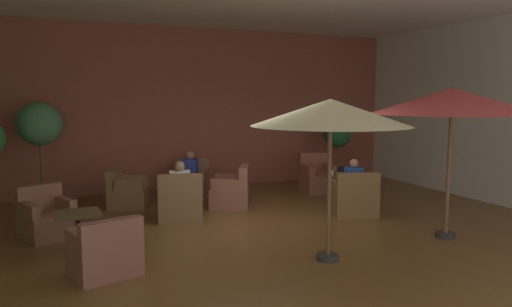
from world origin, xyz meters
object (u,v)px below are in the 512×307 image
at_px(patron_blue_shirt, 180,182).
at_px(patron_by_window, 354,178).
at_px(armchair_mid_center_north, 191,183).
at_px(cafe_table_front_right, 78,222).
at_px(cafe_table_mid_center, 180,185).
at_px(armchair_front_left_east, 317,178).
at_px(armchair_front_right_east, 105,253).
at_px(armchair_front_right_north, 46,219).
at_px(patio_umbrella_center_beige, 452,101).
at_px(patron_with_friend, 190,167).
at_px(armchair_front_left_north, 354,199).
at_px(potted_tree_mid_right, 337,142).
at_px(cafe_table_front_left, 338,182).
at_px(armchair_mid_center_south, 180,203).
at_px(potted_tree_mid_left, 40,131).
at_px(armchair_mid_center_west, 232,192).
at_px(open_laptop, 343,173).
at_px(armchair_mid_center_east, 127,193).
at_px(iced_drink_cup, 332,172).

relative_size(patron_blue_shirt, patron_by_window, 1.00).
bearing_deg(armchair_mid_center_north, cafe_table_front_right, -127.94).
distance_m(cafe_table_mid_center, patron_by_window, 3.57).
distance_m(armchair_front_left_east, armchair_front_right_east, 6.36).
distance_m(armchair_front_right_north, patio_umbrella_center_beige, 6.79).
distance_m(patron_blue_shirt, patron_with_friend, 2.10).
distance_m(armchair_front_left_north, potted_tree_mid_right, 3.37).
height_order(cafe_table_front_left, armchair_front_right_north, armchair_front_right_north).
bearing_deg(armchair_mid_center_south, patio_umbrella_center_beige, -36.42).
xyz_separation_m(cafe_table_front_left, patron_blue_shirt, (-3.53, -0.10, 0.28)).
height_order(armchair_mid_center_north, potted_tree_mid_left, potted_tree_mid_left).
relative_size(armchair_front_right_east, patron_with_friend, 1.47).
xyz_separation_m(armchair_mid_center_south, patron_by_window, (3.20, -0.92, 0.40)).
xyz_separation_m(armchair_front_right_north, armchair_mid_center_west, (3.52, 0.82, 0.01)).
bearing_deg(patio_umbrella_center_beige, armchair_front_left_east, 90.55).
distance_m(armchair_front_left_north, open_laptop, 1.16).
bearing_deg(armchair_mid_center_south, armchair_front_right_east, -123.75).
distance_m(armchair_front_left_east, patio_umbrella_center_beige, 4.47).
height_order(armchair_mid_center_north, potted_tree_mid_right, potted_tree_mid_right).
height_order(armchair_mid_center_west, potted_tree_mid_left, potted_tree_mid_left).
relative_size(cafe_table_front_left, armchair_front_right_east, 0.72).
distance_m(patron_blue_shirt, open_laptop, 3.60).
distance_m(armchair_mid_center_east, armchair_mid_center_west, 2.20).
bearing_deg(armchair_mid_center_west, iced_drink_cup, -10.61).
relative_size(cafe_table_front_left, armchair_front_right_north, 0.69).
xyz_separation_m(armchair_mid_center_north, armchair_mid_center_south, (-0.75, -2.06, 0.02)).
height_order(cafe_table_mid_center, open_laptop, open_laptop).
bearing_deg(armchair_front_left_north, armchair_mid_center_north, 128.89).
bearing_deg(potted_tree_mid_right, cafe_table_mid_center, -168.64).
bearing_deg(armchair_mid_center_south, cafe_table_front_left, 2.41).
bearing_deg(cafe_table_mid_center, armchair_front_right_north, -152.72).
height_order(cafe_table_mid_center, patron_blue_shirt, patron_blue_shirt).
bearing_deg(cafe_table_mid_center, patron_with_friend, 63.33).
xyz_separation_m(cafe_table_front_left, cafe_table_mid_center, (-3.29, 0.93, 0.02)).
bearing_deg(patron_by_window, armchair_mid_center_west, 142.40).
distance_m(cafe_table_front_right, patron_with_friend, 4.15).
distance_m(armchair_front_right_north, armchair_mid_center_south, 2.29).
bearing_deg(cafe_table_front_right, open_laptop, 13.49).
bearing_deg(armchair_front_right_east, open_laptop, 24.68).
relative_size(cafe_table_front_right, patron_blue_shirt, 0.97).
bearing_deg(patron_by_window, cafe_table_front_right, -176.34).
xyz_separation_m(potted_tree_mid_left, open_laptop, (5.99, -1.81, -0.95)).
relative_size(armchair_front_right_north, armchair_mid_center_west, 0.95).
xyz_separation_m(cafe_table_front_right, potted_tree_mid_left, (-0.55, 3.11, 1.14)).
xyz_separation_m(armchair_mid_center_north, patio_umbrella_center_beige, (2.99, -4.81, 1.91)).
relative_size(armchair_front_right_east, armchair_mid_center_north, 0.94).
bearing_deg(patron_with_friend, cafe_table_front_right, -128.06).
relative_size(cafe_table_mid_center, patio_umbrella_center_beige, 0.27).
relative_size(armchair_mid_center_west, potted_tree_mid_right, 0.60).
bearing_deg(open_laptop, potted_tree_mid_right, 61.04).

